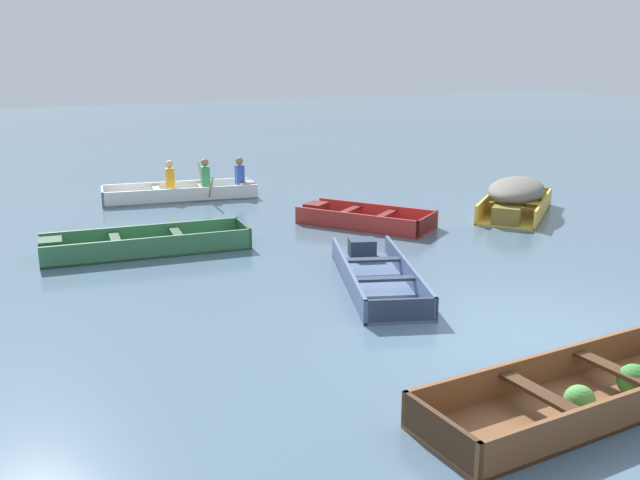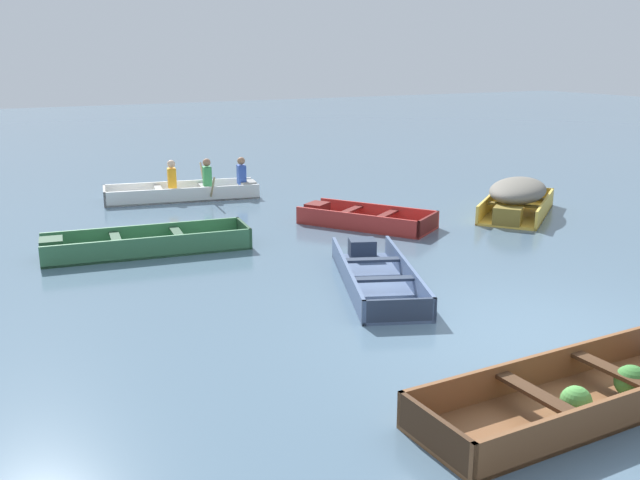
{
  "view_description": "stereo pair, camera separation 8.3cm",
  "coord_description": "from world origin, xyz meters",
  "px_view_note": "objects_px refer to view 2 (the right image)",
  "views": [
    {
      "loc": [
        -5.9,
        -5.82,
        3.27
      ],
      "look_at": [
        -0.72,
        3.85,
        0.35
      ],
      "focal_mm": 40.0,
      "sensor_mm": 36.0,
      "label": 1
    },
    {
      "loc": [
        -5.83,
        -5.86,
        3.27
      ],
      "look_at": [
        -0.72,
        3.85,
        0.35
      ],
      "focal_mm": 40.0,
      "sensor_mm": 36.0,
      "label": 2
    }
  ],
  "objects_px": {
    "dinghy_wooden_brown_foreground": "(589,393)",
    "skiff_red_outer_moored": "(361,219)",
    "skiff_slate_blue_near_moored": "(375,275)",
    "skiff_yellow_mid_moored": "(517,195)",
    "rowboat_white_with_crew": "(192,189)",
    "skiff_green_far_moored": "(139,245)"
  },
  "relations": [
    {
      "from": "skiff_slate_blue_near_moored",
      "to": "skiff_green_far_moored",
      "type": "bearing_deg",
      "value": 129.54
    },
    {
      "from": "dinghy_wooden_brown_foreground",
      "to": "skiff_red_outer_moored",
      "type": "relative_size",
      "value": 1.25
    },
    {
      "from": "dinghy_wooden_brown_foreground",
      "to": "skiff_slate_blue_near_moored",
      "type": "distance_m",
      "value": 4.12
    },
    {
      "from": "skiff_slate_blue_near_moored",
      "to": "skiff_yellow_mid_moored",
      "type": "bearing_deg",
      "value": 26.1
    },
    {
      "from": "skiff_red_outer_moored",
      "to": "skiff_yellow_mid_moored",
      "type": "bearing_deg",
      "value": -12.65
    },
    {
      "from": "dinghy_wooden_brown_foreground",
      "to": "rowboat_white_with_crew",
      "type": "height_order",
      "value": "rowboat_white_with_crew"
    },
    {
      "from": "skiff_slate_blue_near_moored",
      "to": "skiff_green_far_moored",
      "type": "xyz_separation_m",
      "value": [
        -2.65,
        3.21,
        0.01
      ]
    },
    {
      "from": "skiff_slate_blue_near_moored",
      "to": "rowboat_white_with_crew",
      "type": "relative_size",
      "value": 0.91
    },
    {
      "from": "skiff_slate_blue_near_moored",
      "to": "rowboat_white_with_crew",
      "type": "bearing_deg",
      "value": 93.57
    },
    {
      "from": "rowboat_white_with_crew",
      "to": "skiff_slate_blue_near_moored",
      "type": "bearing_deg",
      "value": -86.43
    },
    {
      "from": "skiff_slate_blue_near_moored",
      "to": "skiff_red_outer_moored",
      "type": "height_order",
      "value": "skiff_red_outer_moored"
    },
    {
      "from": "dinghy_wooden_brown_foreground",
      "to": "skiff_yellow_mid_moored",
      "type": "xyz_separation_m",
      "value": [
        5.1,
        6.52,
        0.29
      ]
    },
    {
      "from": "dinghy_wooden_brown_foreground",
      "to": "skiff_green_far_moored",
      "type": "relative_size",
      "value": 0.97
    },
    {
      "from": "skiff_green_far_moored",
      "to": "skiff_red_outer_moored",
      "type": "height_order",
      "value": "skiff_green_far_moored"
    },
    {
      "from": "skiff_slate_blue_near_moored",
      "to": "skiff_red_outer_moored",
      "type": "xyz_separation_m",
      "value": [
        1.64,
        3.14,
        0.01
      ]
    },
    {
      "from": "skiff_slate_blue_near_moored",
      "to": "skiff_yellow_mid_moored",
      "type": "distance_m",
      "value": 5.48
    },
    {
      "from": "skiff_yellow_mid_moored",
      "to": "skiff_green_far_moored",
      "type": "bearing_deg",
      "value": 173.93
    },
    {
      "from": "dinghy_wooden_brown_foreground",
      "to": "skiff_green_far_moored",
      "type": "xyz_separation_m",
      "value": [
        -2.47,
        7.33,
        -0.01
      ]
    },
    {
      "from": "skiff_slate_blue_near_moored",
      "to": "skiff_green_far_moored",
      "type": "height_order",
      "value": "skiff_green_far_moored"
    },
    {
      "from": "skiff_slate_blue_near_moored",
      "to": "skiff_green_far_moored",
      "type": "relative_size",
      "value": 0.92
    },
    {
      "from": "skiff_yellow_mid_moored",
      "to": "dinghy_wooden_brown_foreground",
      "type": "bearing_deg",
      "value": -128.03
    },
    {
      "from": "dinghy_wooden_brown_foreground",
      "to": "rowboat_white_with_crew",
      "type": "bearing_deg",
      "value": 91.34
    }
  ]
}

